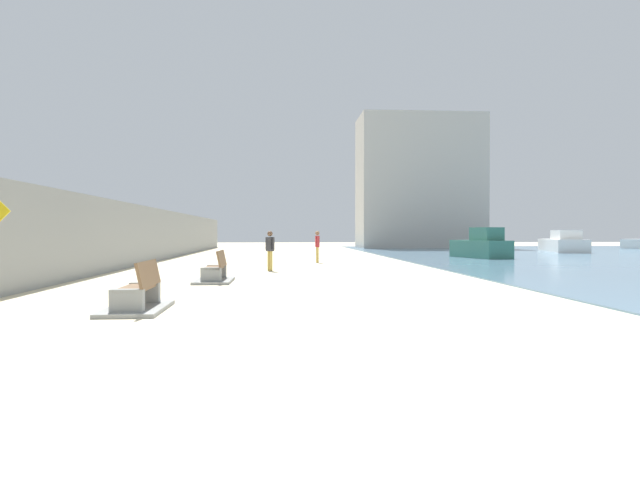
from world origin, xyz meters
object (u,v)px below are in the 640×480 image
object	(u,v)px
bench_near	(138,299)
bench_far	(215,274)
person_walking	(317,244)
boat_far_left	(481,246)
boat_distant	(563,243)
person_standing	(270,248)

from	to	relation	value
bench_near	bench_far	distance (m)	6.30
bench_far	person_walking	distance (m)	11.29
person_walking	boat_far_left	world-z (taller)	boat_far_left
boat_distant	person_walking	bearing A→B (deg)	-145.31
bench_far	person_standing	bearing A→B (deg)	71.69
person_standing	boat_far_left	world-z (taller)	boat_far_left
boat_distant	boat_far_left	xyz separation A→B (m)	(-10.21, -9.92, 0.04)
bench_near	boat_far_left	distance (m)	25.52
bench_far	person_standing	size ratio (longest dim) A/B	1.32
person_walking	boat_distant	size ratio (longest dim) A/B	0.20
bench_near	boat_far_left	xyz separation A→B (m)	(14.63, 20.91, 0.49)
bench_near	boat_far_left	size ratio (longest dim) A/B	0.48
person_walking	boat_distant	distance (m)	24.56
boat_distant	person_standing	bearing A→B (deg)	-138.74
person_walking	person_standing	distance (m)	6.17
bench_far	person_walking	world-z (taller)	person_walking
person_walking	person_standing	size ratio (longest dim) A/B	1.01
person_walking	boat_far_left	xyz separation A→B (m)	(9.99, 4.06, -0.21)
boat_distant	boat_far_left	distance (m)	14.23
person_walking	bench_far	bearing A→B (deg)	-110.12
person_walking	person_standing	world-z (taller)	person_walking
boat_distant	boat_far_left	size ratio (longest dim) A/B	1.81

